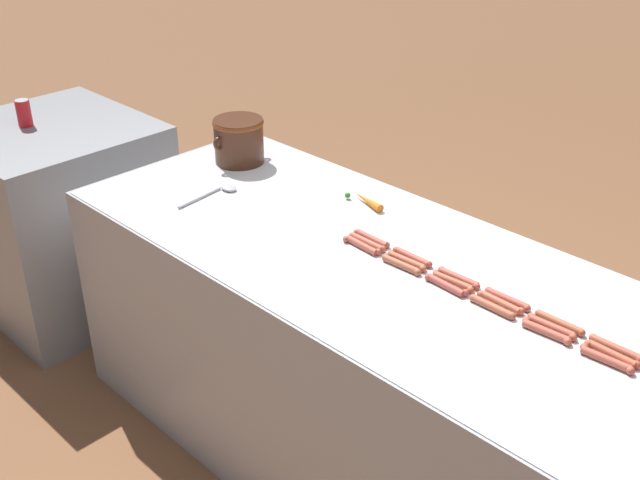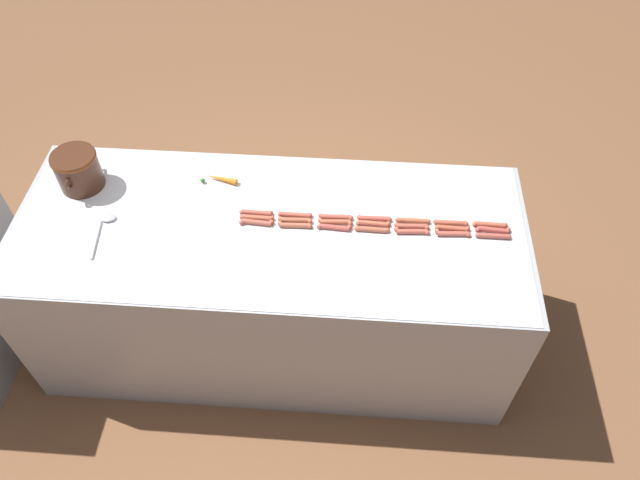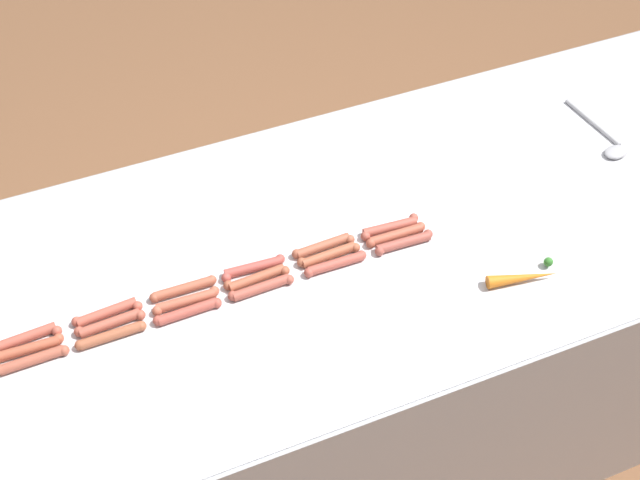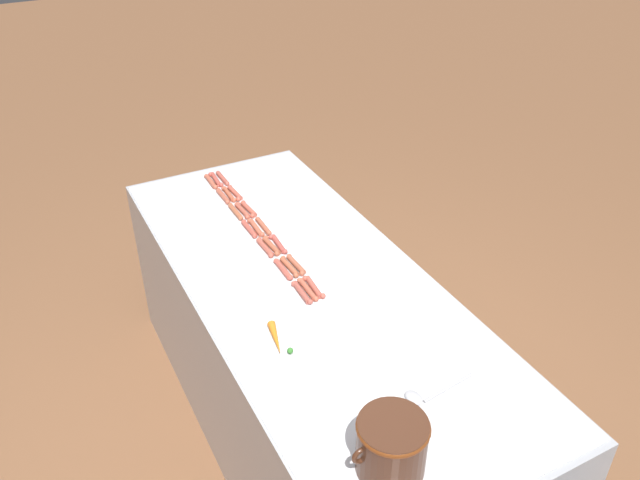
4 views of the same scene
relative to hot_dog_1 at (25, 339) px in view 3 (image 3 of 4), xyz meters
The scene contains 22 objects.
ground_plane 1.25m from the hot_dog_1, 90.30° to the left, with size 20.00×20.00×0.00m, color brown.
griddle_counter 0.96m from the hot_dog_1, 90.30° to the left, with size 0.95×2.38×0.92m.
hot_dog_1 is the anchor object (origin of this frame).
hot_dog_2 0.18m from the hot_dog_1, 90.12° to the left, with size 0.03×0.16×0.02m.
hot_dog_3 0.36m from the hot_dog_1, 90.53° to the left, with size 0.03×0.16×0.02m.
hot_dog_4 0.53m from the hot_dog_1, 90.27° to the left, with size 0.03×0.16×0.02m.
hot_dog_5 0.71m from the hot_dog_1, 90.09° to the left, with size 0.03×0.16×0.02m.
hot_dog_6 0.89m from the hot_dog_1, 89.91° to the left, with size 0.03×0.16×0.02m.
hot_dog_8 0.03m from the hot_dog_1, ahead, with size 0.03×0.16×0.02m.
hot_dog_9 0.19m from the hot_dog_1, 81.15° to the left, with size 0.03×0.16×0.02m.
hot_dog_10 0.36m from the hot_dog_1, 84.86° to the left, with size 0.03×0.16×0.02m.
hot_dog_11 0.53m from the hot_dog_1, 86.77° to the left, with size 0.03×0.16×0.02m.
hot_dog_12 0.72m from the hot_dog_1, 87.76° to the left, with size 0.03×0.16×0.02m.
hot_dog_13 0.89m from the hot_dog_1, 88.04° to the left, with size 0.03×0.16×0.02m.
hot_dog_15 0.06m from the hot_dog_1, ahead, with size 0.03×0.16×0.02m.
hot_dog_16 0.19m from the hot_dog_1, 70.54° to the left, with size 0.02×0.16×0.02m.
hot_dog_17 0.36m from the hot_dog_1, 79.80° to the left, with size 0.03×0.16×0.02m.
hot_dog_18 0.53m from the hot_dog_1, 83.44° to the left, with size 0.03×0.16×0.02m.
hot_dog_19 0.72m from the hot_dog_1, 85.23° to the left, with size 0.03×0.16×0.02m.
hot_dog_20 0.90m from the hot_dog_1, 86.12° to the left, with size 0.03×0.16×0.02m.
serving_spoon 1.58m from the hot_dog_1, 92.27° to the left, with size 0.27×0.08×0.02m.
carrot 1.14m from the hot_dog_1, 76.42° to the left, with size 0.07×0.18×0.03m.
Camera 3 is at (1.26, -0.64, 2.46)m, focal length 47.48 mm.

